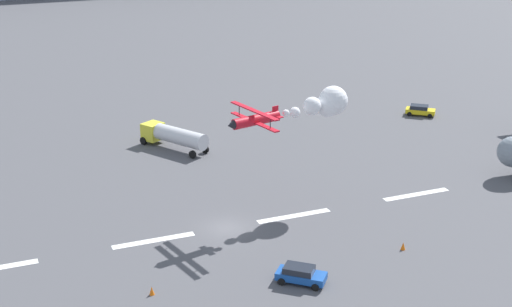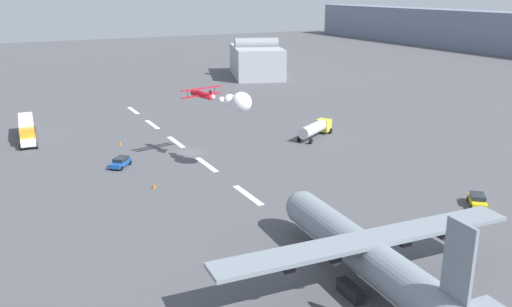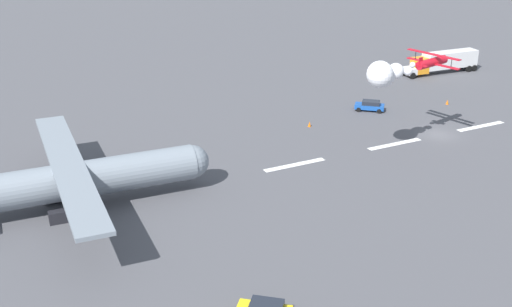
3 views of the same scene
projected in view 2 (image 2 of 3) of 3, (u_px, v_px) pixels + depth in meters
name	position (u px, v px, depth m)	size (l,w,h in m)	color
ground_plane	(190.00, 153.00, 91.46)	(440.00, 440.00, 0.00)	#4C4C51
runway_stripe_0	(133.00, 110.00, 122.73)	(8.00, 0.90, 0.01)	white
runway_stripe_1	(152.00, 124.00, 110.22)	(8.00, 0.90, 0.01)	white
runway_stripe_2	(176.00, 142.00, 97.71)	(8.00, 0.90, 0.01)	white
runway_stripe_3	(207.00, 165.00, 85.20)	(8.00, 0.90, 0.01)	white
runway_stripe_4	(248.00, 195.00, 72.69)	(8.00, 0.90, 0.01)	white
cargo_transport_plane	(362.00, 250.00, 50.52)	(27.50, 30.66, 10.94)	gray
stunt_biplane_red	(233.00, 101.00, 79.99)	(14.41, 7.60, 3.13)	red
semi_truck_orange	(27.00, 128.00, 98.87)	(14.50, 3.82, 3.70)	silver
fuel_tanker_truck	(315.00, 128.00, 100.12)	(7.24, 9.63, 2.90)	yellow
followme_car_yellow	(121.00, 162.00, 83.90)	(4.37, 4.10, 1.52)	#194CA5
airport_staff_sedan	(477.00, 200.00, 68.89)	(4.35, 4.03, 1.52)	yellow
hangar_building	(256.00, 61.00, 169.02)	(29.15, 21.78, 11.89)	#9EA3AD
traffic_cone_near	(120.00, 143.00, 95.68)	(0.44, 0.44, 0.75)	orange
traffic_cone_far	(154.00, 186.00, 75.13)	(0.44, 0.44, 0.75)	orange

